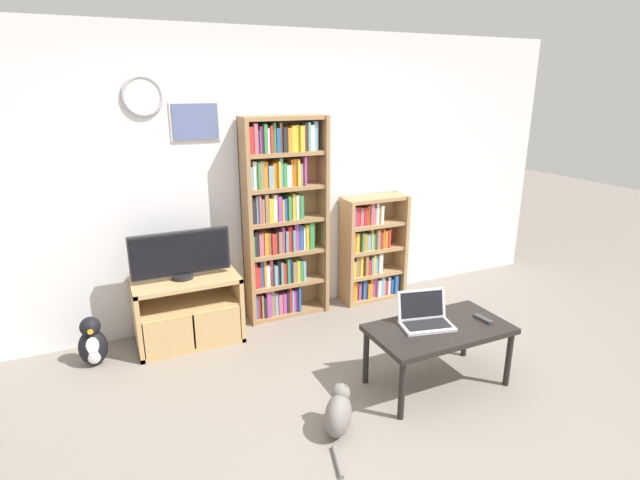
{
  "coord_description": "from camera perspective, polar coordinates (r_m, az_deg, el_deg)",
  "views": [
    {
      "loc": [
        -1.47,
        -2.25,
        2.13
      ],
      "look_at": [
        0.1,
        1.11,
        0.97
      ],
      "focal_mm": 28.0,
      "sensor_mm": 36.0,
      "label": 1
    }
  ],
  "objects": [
    {
      "name": "ground_plane",
      "position": [
        3.43,
        6.83,
        -21.17
      ],
      "size": [
        18.0,
        18.0,
        0.0
      ],
      "primitive_type": "plane",
      "color": "gray"
    },
    {
      "name": "wall_back",
      "position": [
        4.62,
        -6.15,
        6.99
      ],
      "size": [
        6.36,
        0.09,
        2.6
      ],
      "color": "silver",
      "rests_on": "ground_plane"
    },
    {
      "name": "tv_stand",
      "position": [
        4.43,
        -14.86,
        -7.7
      ],
      "size": [
        0.87,
        0.5,
        0.58
      ],
      "color": "tan",
      "rests_on": "ground_plane"
    },
    {
      "name": "television",
      "position": [
        4.25,
        -15.64,
        -1.64
      ],
      "size": [
        0.81,
        0.18,
        0.4
      ],
      "color": "black",
      "rests_on": "tv_stand"
    },
    {
      "name": "bookshelf_tall",
      "position": [
        4.58,
        -4.45,
        2.46
      ],
      "size": [
        0.77,
        0.24,
        1.87
      ],
      "color": "#9E754C",
      "rests_on": "ground_plane"
    },
    {
      "name": "bookshelf_short",
      "position": [
        5.09,
        5.71,
        -1.29
      ],
      "size": [
        0.66,
        0.27,
        1.07
      ],
      "color": "tan",
      "rests_on": "ground_plane"
    },
    {
      "name": "coffee_table",
      "position": [
        3.75,
        13.44,
        -10.29
      ],
      "size": [
        1.01,
        0.55,
        0.47
      ],
      "color": "black",
      "rests_on": "ground_plane"
    },
    {
      "name": "laptop",
      "position": [
        3.72,
        11.88,
        -8.58
      ],
      "size": [
        0.41,
        0.33,
        0.24
      ],
      "rotation": [
        0.0,
        0.0,
        -0.22
      ],
      "color": "silver",
      "rests_on": "coffee_table"
    },
    {
      "name": "remote_near_laptop",
      "position": [
        3.91,
        18.17,
        -8.56
      ],
      "size": [
        0.06,
        0.16,
        0.02
      ],
      "rotation": [
        0.0,
        0.0,
        0.09
      ],
      "color": "#38383A",
      "rests_on": "coffee_table"
    },
    {
      "name": "cat",
      "position": [
        3.35,
        2.15,
        -19.08
      ],
      "size": [
        0.34,
        0.54,
        0.31
      ],
      "rotation": [
        0.0,
        0.0,
        -0.66
      ],
      "color": "slate",
      "rests_on": "ground_plane"
    },
    {
      "name": "penguin_figurine",
      "position": [
        4.38,
        -24.55,
        -10.71
      ],
      "size": [
        0.22,
        0.2,
        0.4
      ],
      "color": "black",
      "rests_on": "ground_plane"
    }
  ]
}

